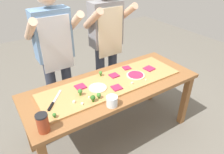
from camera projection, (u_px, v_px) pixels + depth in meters
name	position (u px, v px, depth m)	size (l,w,h in m)	color
ground_plane	(113.00, 134.00, 2.57)	(8.00, 8.00, 0.00)	#6B665B
prep_table	(113.00, 91.00, 2.24)	(1.87, 0.73, 0.74)	brown
cutting_board	(113.00, 83.00, 2.19)	(1.54, 0.47, 0.02)	tan
chefs_knife	(53.00, 103.00, 1.88)	(0.22, 0.26, 0.02)	#B7BABF
pizza_whole_beet_magenta	(136.00, 75.00, 2.29)	(0.20, 0.20, 0.02)	beige
pizza_whole_white_garlic	(98.00, 88.00, 2.08)	(0.18, 0.18, 0.02)	beige
pizza_slice_near_left	(149.00, 68.00, 2.43)	(0.11, 0.11, 0.01)	#9E234C
pizza_slice_near_right	(80.00, 87.00, 2.10)	(0.10, 0.10, 0.01)	#9E234C
pizza_slice_far_left	(114.00, 75.00, 2.29)	(0.09, 0.09, 0.01)	#9E234C
pizza_slice_center	(117.00, 88.00, 2.09)	(0.10, 0.10, 0.01)	#9E234C
pizza_slice_far_right	(127.00, 68.00, 2.44)	(0.08, 0.08, 0.01)	#9E234C
broccoli_floret_back_mid	(101.00, 73.00, 2.28)	(0.04, 0.04, 0.06)	#487A23
broccoli_floret_front_mid	(99.00, 95.00, 1.92)	(0.04, 0.04, 0.06)	#487A23
broccoli_floret_center_right	(80.00, 92.00, 1.96)	(0.05, 0.05, 0.07)	#487A23
broccoli_floret_front_right	(54.00, 115.00, 1.70)	(0.03, 0.03, 0.04)	#3F7220
broccoli_floret_back_right	(93.00, 98.00, 1.88)	(0.05, 0.05, 0.07)	#366618
cheese_crumble_a	(146.00, 80.00, 2.21)	(0.01, 0.01, 0.01)	silver
cheese_crumble_b	(82.00, 104.00, 1.86)	(0.02, 0.02, 0.02)	white
cheese_crumble_c	(74.00, 102.00, 1.88)	(0.02, 0.02, 0.02)	white
cheese_crumble_d	(89.00, 97.00, 1.94)	(0.01, 0.01, 0.01)	white
cheese_crumble_e	(132.00, 83.00, 2.15)	(0.02, 0.02, 0.02)	silver
flour_cup	(112.00, 102.00, 1.86)	(0.10, 0.10, 0.10)	white
sauce_jar	(43.00, 123.00, 1.58)	(0.09, 0.09, 0.16)	#99381E
cook_left	(55.00, 50.00, 2.32)	(0.54, 0.39, 1.67)	#333847
cook_right	(106.00, 38.00, 2.64)	(0.54, 0.39, 1.67)	#333847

